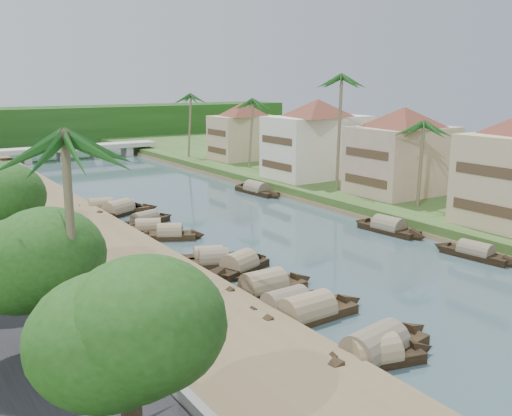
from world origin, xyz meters
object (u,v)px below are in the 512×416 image
sampan_0 (375,351)px  sampan_1 (373,356)px  bridge (78,149)px  person_near (209,319)px

sampan_0 → sampan_1: bearing=-151.6°
bridge → sampan_0: size_ratio=2.85×
person_near → sampan_0: bearing=-105.1°
sampan_0 → person_near: bearing=130.1°
bridge → sampan_1: 84.74m
bridge → person_near: 79.85m
sampan_0 → sampan_1: sampan_0 is taller
sampan_0 → bridge: bearing=74.1°
sampan_1 → person_near: (-6.02, 5.90, 1.27)m
sampan_1 → person_near: person_near is taller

